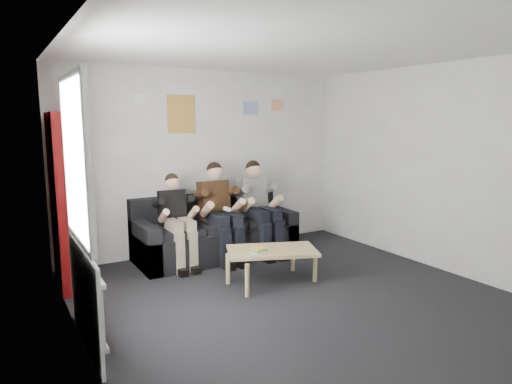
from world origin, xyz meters
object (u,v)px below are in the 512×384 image
(sofa, at_px, (215,235))
(person_right, at_px, (259,208))
(bookshelf, at_px, (69,200))
(coffee_table, at_px, (272,253))
(person_left, at_px, (177,221))
(person_middle, at_px, (221,212))

(sofa, relative_size, person_right, 1.66)
(bookshelf, xyz_separation_m, coffee_table, (2.10, -1.19, -0.66))
(bookshelf, bearing_deg, coffee_table, -26.37)
(person_left, bearing_deg, bookshelf, -173.85)
(person_right, bearing_deg, coffee_table, -115.89)
(coffee_table, xyz_separation_m, person_middle, (-0.13, 1.15, 0.31))
(bookshelf, bearing_deg, sofa, 8.02)
(sofa, xyz_separation_m, person_right, (0.64, -0.21, 0.37))
(coffee_table, bearing_deg, person_right, 66.17)
(sofa, xyz_separation_m, bookshelf, (-1.97, -0.17, 0.71))
(person_middle, bearing_deg, bookshelf, 178.87)
(sofa, relative_size, person_middle, 1.65)
(coffee_table, distance_m, person_left, 1.41)
(bookshelf, xyz_separation_m, person_left, (1.33, -0.03, -0.39))
(coffee_table, relative_size, person_right, 0.77)
(sofa, height_order, bookshelf, bookshelf)
(person_right, bearing_deg, bookshelf, 177.08)
(bookshelf, height_order, person_middle, bookshelf)
(coffee_table, distance_m, person_middle, 1.20)
(sofa, height_order, person_right, person_right)
(bookshelf, relative_size, coffee_table, 1.94)
(person_left, xyz_separation_m, person_middle, (0.64, -0.01, 0.05))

